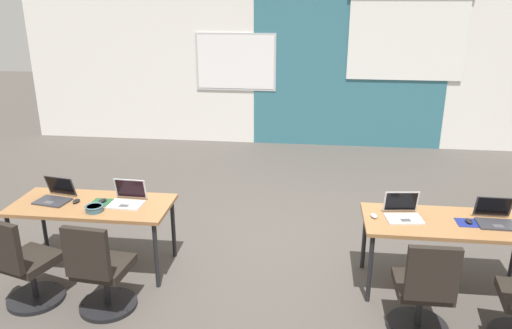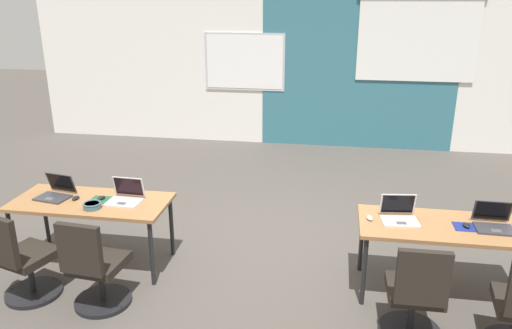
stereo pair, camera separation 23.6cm
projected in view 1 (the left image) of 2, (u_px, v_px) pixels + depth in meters
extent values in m
plane|color=#47423D|center=(269.00, 248.00, 5.60)|extent=(24.00, 24.00, 0.00)
cube|color=silver|center=(291.00, 69.00, 9.07)|extent=(10.00, 0.20, 2.80)
cube|color=#336B7A|center=(349.00, 71.00, 8.86)|extent=(3.44, 0.01, 2.80)
cube|color=#B7B7BC|center=(236.00, 62.00, 9.04)|extent=(1.48, 0.02, 1.04)
cube|color=white|center=(236.00, 62.00, 9.03)|extent=(1.40, 0.02, 0.96)
cube|color=white|center=(407.00, 40.00, 8.55)|extent=(2.00, 0.02, 1.39)
cube|color=olive|center=(92.00, 205.00, 5.00)|extent=(1.60, 0.70, 0.04)
cylinder|color=black|center=(12.00, 247.00, 4.92)|extent=(0.04, 0.04, 0.68)
cylinder|color=black|center=(156.00, 256.00, 4.75)|extent=(0.04, 0.04, 0.68)
cylinder|color=black|center=(43.00, 221.00, 5.48)|extent=(0.04, 0.04, 0.68)
cylinder|color=black|center=(173.00, 228.00, 5.31)|extent=(0.04, 0.04, 0.68)
cube|color=olive|center=(451.00, 223.00, 4.61)|extent=(1.60, 0.70, 0.04)
cylinder|color=black|center=(370.00, 269.00, 4.53)|extent=(0.04, 0.04, 0.68)
cylinder|color=black|center=(364.00, 238.00, 5.09)|extent=(0.04, 0.04, 0.68)
cube|color=#333338|center=(496.00, 224.00, 4.52)|extent=(0.33, 0.24, 0.02)
cube|color=#4C4C4F|center=(498.00, 226.00, 4.47)|extent=(0.09, 0.06, 0.00)
cube|color=#333338|center=(493.00, 206.00, 4.62)|extent=(0.33, 0.08, 0.21)
cube|color=black|center=(493.00, 207.00, 4.61)|extent=(0.30, 0.06, 0.19)
cube|color=navy|center=(469.00, 223.00, 4.57)|extent=(0.22, 0.19, 0.00)
ellipsoid|color=black|center=(469.00, 221.00, 4.56)|extent=(0.06, 0.10, 0.03)
cube|color=silver|center=(404.00, 219.00, 4.63)|extent=(0.36, 0.27, 0.02)
cube|color=#4C4C4F|center=(406.00, 220.00, 4.58)|extent=(0.10, 0.07, 0.00)
cube|color=silver|center=(401.00, 201.00, 4.73)|extent=(0.33, 0.10, 0.22)
cube|color=black|center=(401.00, 202.00, 4.72)|extent=(0.30, 0.08, 0.19)
ellipsoid|color=#B2B2B7|center=(374.00, 216.00, 4.68)|extent=(0.08, 0.11, 0.03)
cylinder|color=black|center=(417.00, 326.00, 4.25)|extent=(0.52, 0.52, 0.04)
cylinder|color=black|center=(419.00, 308.00, 4.19)|extent=(0.06, 0.06, 0.34)
cube|color=black|center=(422.00, 286.00, 4.12)|extent=(0.44, 0.44, 0.08)
cube|color=black|center=(433.00, 274.00, 3.80)|extent=(0.40, 0.06, 0.46)
sphere|color=black|center=(412.00, 310.00, 4.47)|extent=(0.04, 0.04, 0.04)
cube|color=silver|center=(126.00, 205.00, 4.94)|extent=(0.34, 0.24, 0.02)
cube|color=#4C4C4F|center=(124.00, 206.00, 4.89)|extent=(0.09, 0.06, 0.00)
cube|color=silver|center=(130.00, 189.00, 5.03)|extent=(0.33, 0.07, 0.22)
cube|color=black|center=(130.00, 189.00, 5.03)|extent=(0.30, 0.06, 0.19)
cube|color=#23512D|center=(103.00, 202.00, 5.01)|extent=(0.22, 0.19, 0.00)
ellipsoid|color=black|center=(102.00, 201.00, 5.01)|extent=(0.09, 0.11, 0.03)
cylinder|color=black|center=(109.00, 305.00, 4.55)|extent=(0.52, 0.52, 0.04)
cylinder|color=black|center=(107.00, 287.00, 4.48)|extent=(0.06, 0.06, 0.34)
cube|color=black|center=(104.00, 267.00, 4.42)|extent=(0.48, 0.48, 0.08)
cube|color=black|center=(86.00, 254.00, 4.10)|extent=(0.40, 0.10, 0.46)
sphere|color=black|center=(120.00, 290.00, 4.76)|extent=(0.04, 0.04, 0.04)
sphere|color=black|center=(128.00, 312.00, 4.44)|extent=(0.04, 0.04, 0.04)
sphere|color=black|center=(82.00, 306.00, 4.52)|extent=(0.04, 0.04, 0.04)
cube|color=#333338|center=(52.00, 201.00, 5.02)|extent=(0.37, 0.28, 0.02)
cube|color=#4C4C4F|center=(49.00, 202.00, 4.97)|extent=(0.10, 0.08, 0.00)
cube|color=#333338|center=(60.00, 186.00, 5.11)|extent=(0.34, 0.13, 0.21)
cube|color=black|center=(60.00, 186.00, 5.11)|extent=(0.30, 0.11, 0.19)
ellipsoid|color=black|center=(76.00, 201.00, 5.01)|extent=(0.07, 0.11, 0.03)
cylinder|color=black|center=(36.00, 298.00, 4.65)|extent=(0.52, 0.52, 0.04)
cylinder|color=black|center=(33.00, 280.00, 4.58)|extent=(0.06, 0.06, 0.34)
cube|color=black|center=(30.00, 261.00, 4.51)|extent=(0.55, 0.55, 0.08)
cube|color=black|center=(2.00, 247.00, 4.21)|extent=(0.40, 0.17, 0.46)
sphere|color=black|center=(55.00, 285.00, 4.85)|extent=(0.04, 0.04, 0.04)
sphere|color=black|center=(48.00, 308.00, 4.50)|extent=(0.04, 0.04, 0.04)
sphere|color=black|center=(13.00, 296.00, 4.67)|extent=(0.04, 0.04, 0.04)
cylinder|color=#3D6070|center=(94.00, 209.00, 4.80)|extent=(0.17, 0.17, 0.05)
torus|color=#3D6070|center=(94.00, 206.00, 4.79)|extent=(0.18, 0.18, 0.02)
cylinder|color=#B26628|center=(94.00, 207.00, 4.79)|extent=(0.14, 0.14, 0.01)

